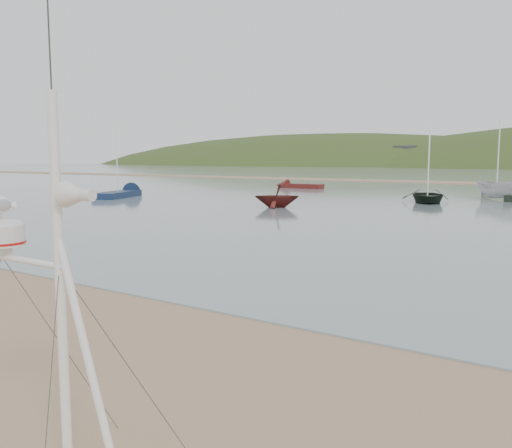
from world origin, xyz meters
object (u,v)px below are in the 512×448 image
Objects in this scene: boat_white at (497,173)px; dinghy_red_far at (293,186)px; sailboat_blue_near at (128,193)px; boat_red at (277,186)px; mast_rig at (56,377)px; boat_dark at (428,170)px.

dinghy_red_far is (-21.95, 5.82, -1.87)m from boat_white.
boat_red is at bearing -7.48° from sailboat_blue_near.
mast_rig is 42.97m from boat_white.
sailboat_blue_near is at bearing -106.03° from dinghy_red_far.
boat_dark reaches higher than boat_white.
boat_red is (-14.53, 27.44, 0.32)m from mast_rig.
mast_rig reaches higher than boat_white.
mast_rig is 42.96m from sailboat_blue_near.
boat_white is (-3.70, 42.80, 1.01)m from mast_rig.
mast_rig reaches higher than dinghy_red_far.
mast_rig is at bearing -4.01° from boat_red.
dinghy_red_far is at bearing 124.60° from boat_dark.
dinghy_red_far is at bearing 73.97° from sailboat_blue_near.
boat_red is at bearing 117.90° from mast_rig.
boat_dark is 0.83× the size of dinghy_red_far.
sailboat_blue_near is at bearing 174.28° from boat_dark.
boat_white is at bearing 94.94° from mast_rig.
sailboat_blue_near is at bearing -129.40° from boat_red.
dinghy_red_far is (-18.30, 11.70, -2.13)m from boat_dark.
boat_dark is at bearing 101.27° from mast_rig.
boat_white is at bearing 35.32° from boat_dark.
boat_white is at bearing -14.86° from dinghy_red_far.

